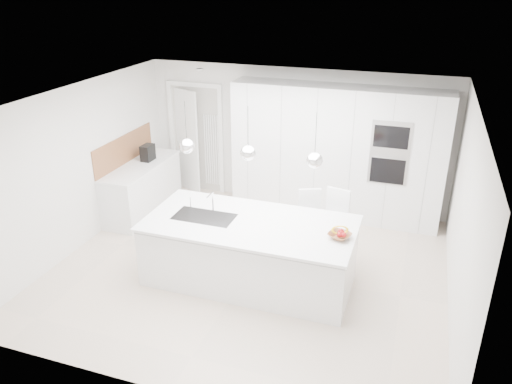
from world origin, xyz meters
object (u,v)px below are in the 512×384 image
(island_base, at_px, (249,254))
(fruit_bowl, at_px, (340,236))
(bar_stool_left, at_px, (306,226))
(bar_stool_right, at_px, (335,229))
(espresso_machine, at_px, (148,153))

(island_base, height_order, fruit_bowl, fruit_bowl)
(island_base, bearing_deg, fruit_bowl, -0.25)
(fruit_bowl, xyz_separation_m, bar_stool_left, (-0.63, 0.89, -0.40))
(fruit_bowl, distance_m, bar_stool_left, 1.16)
(bar_stool_left, height_order, bar_stool_right, bar_stool_right)
(island_base, xyz_separation_m, bar_stool_left, (0.59, 0.89, 0.10))
(fruit_bowl, distance_m, espresso_machine, 4.14)
(espresso_machine, xyz_separation_m, bar_stool_left, (3.12, -0.86, -0.51))
(island_base, bearing_deg, bar_stool_left, 56.20)
(bar_stool_right, bearing_deg, fruit_bowl, -65.08)
(island_base, distance_m, espresso_machine, 3.14)
(island_base, height_order, bar_stool_right, bar_stool_right)
(fruit_bowl, bearing_deg, espresso_machine, 154.88)
(fruit_bowl, relative_size, bar_stool_right, 0.25)
(island_base, distance_m, bar_stool_right, 1.34)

